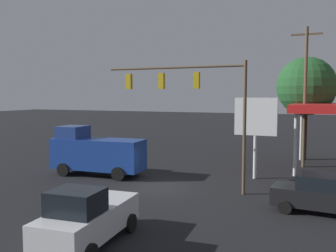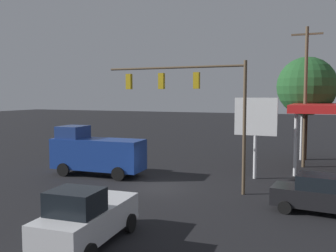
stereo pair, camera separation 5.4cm
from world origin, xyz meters
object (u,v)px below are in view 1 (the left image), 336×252
pickup_parked (87,218)px  delivery_truck (96,152)px  utility_pole (305,94)px  sedan_far (318,194)px  street_tree (306,86)px  price_sign (256,120)px  traffic_signal_assembly (192,94)px

pickup_parked → delivery_truck: bearing=-151.9°
utility_pole → sedan_far: 13.46m
sedan_far → street_tree: bearing=-80.5°
price_sign → pickup_parked: price_sign is taller
price_sign → street_tree: bearing=-106.3°
utility_pole → price_sign: utility_pole is taller
traffic_signal_assembly → pickup_parked: size_ratio=1.70×
traffic_signal_assembly → delivery_truck: (7.83, -1.16, -4.23)m
sedan_far → street_tree: size_ratio=0.49×
delivery_truck → street_tree: bearing=-140.2°
traffic_signal_assembly → sedan_far: traffic_signal_assembly is taller
sedan_far → pickup_parked: bearing=48.2°
utility_pole → pickup_parked: (6.92, 20.30, -4.84)m
pickup_parked → traffic_signal_assembly: bearing=171.1°
pickup_parked → utility_pole: bearing=157.2°
price_sign → street_tree: 10.37m
price_sign → pickup_parked: 15.31m
price_sign → traffic_signal_assembly: bearing=55.1°
sedan_far → price_sign: bearing=-52.7°
traffic_signal_assembly → price_sign: (-3.14, -4.51, -1.76)m
street_tree → pickup_parked: bearing=74.2°
traffic_signal_assembly → sedan_far: 9.15m
delivery_truck → street_tree: size_ratio=0.75×
utility_pole → sedan_far: (-1.32, 12.43, -5.00)m
street_tree → utility_pole: bearing=91.4°
sedan_far → delivery_truck: bearing=-7.5°
price_sign → sedan_far: price_sign is taller
utility_pole → price_sign: size_ratio=1.99×
utility_pole → pickup_parked: size_ratio=2.12×
delivery_truck → pickup_parked: bearing=118.6°
price_sign → delivery_truck: price_sign is taller
pickup_parked → sedan_far: pickup_parked is taller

